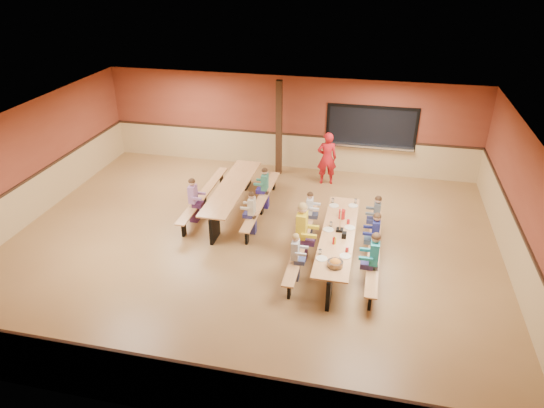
# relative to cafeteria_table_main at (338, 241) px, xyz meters

# --- Properties ---
(ground) EXTENTS (12.00, 12.00, 0.00)m
(ground) POSITION_rel_cafeteria_table_main_xyz_m (-2.14, 0.20, -0.53)
(ground) COLOR brown
(ground) RESTS_ON ground
(room_envelope) EXTENTS (12.04, 10.04, 3.02)m
(room_envelope) POSITION_rel_cafeteria_table_main_xyz_m (-2.14, 0.20, 0.16)
(room_envelope) COLOR brown
(room_envelope) RESTS_ON ground
(kitchen_pass_through) EXTENTS (2.78, 0.28, 1.38)m
(kitchen_pass_through) POSITION_rel_cafeteria_table_main_xyz_m (0.46, 5.16, 0.96)
(kitchen_pass_through) COLOR black
(kitchen_pass_through) RESTS_ON ground
(structural_post) EXTENTS (0.18, 0.18, 3.00)m
(structural_post) POSITION_rel_cafeteria_table_main_xyz_m (-2.34, 4.60, 0.97)
(structural_post) COLOR black
(structural_post) RESTS_ON ground
(cafeteria_table_main) EXTENTS (1.91, 3.70, 0.74)m
(cafeteria_table_main) POSITION_rel_cafeteria_table_main_xyz_m (0.00, 0.00, 0.00)
(cafeteria_table_main) COLOR #C0824C
(cafeteria_table_main) RESTS_ON ground
(cafeteria_table_second) EXTENTS (1.91, 3.70, 0.74)m
(cafeteria_table_second) POSITION_rel_cafeteria_table_main_xyz_m (-3.06, 1.83, 0.00)
(cafeteria_table_second) COLOR #C0824C
(cafeteria_table_second) RESTS_ON ground
(seated_child_white_left) EXTENTS (0.34, 0.27, 1.14)m
(seated_child_white_left) POSITION_rel_cafeteria_table_main_xyz_m (-0.83, -0.91, 0.04)
(seated_child_white_left) COLOR silver
(seated_child_white_left) RESTS_ON ground
(seated_adult_yellow) EXTENTS (0.48, 0.39, 1.44)m
(seated_adult_yellow) POSITION_rel_cafeteria_table_main_xyz_m (-0.83, -0.09, 0.20)
(seated_adult_yellow) COLOR yellow
(seated_adult_yellow) RESTS_ON ground
(seated_child_grey_left) EXTENTS (0.33, 0.27, 1.13)m
(seated_child_grey_left) POSITION_rel_cafeteria_table_main_xyz_m (-0.83, 1.13, 0.04)
(seated_child_grey_left) COLOR silver
(seated_child_grey_left) RESTS_ON ground
(seated_child_teal_right) EXTENTS (0.40, 0.33, 1.28)m
(seated_child_teal_right) POSITION_rel_cafeteria_table_main_xyz_m (0.83, -0.76, 0.11)
(seated_child_teal_right) COLOR teal
(seated_child_teal_right) RESTS_ON ground
(seated_child_navy_right) EXTENTS (0.37, 0.30, 1.21)m
(seated_child_navy_right) POSITION_rel_cafeteria_table_main_xyz_m (0.83, 0.24, 0.08)
(seated_child_navy_right) COLOR #181B50
(seated_child_navy_right) RESTS_ON ground
(seated_child_char_right) EXTENTS (0.35, 0.29, 1.17)m
(seated_child_char_right) POSITION_rel_cafeteria_table_main_xyz_m (0.83, 1.19, 0.06)
(seated_child_char_right) COLOR #474E51
(seated_child_char_right) RESTS_ON ground
(seated_child_purple_sec) EXTENTS (0.38, 0.31, 1.22)m
(seated_child_purple_sec) POSITION_rel_cafeteria_table_main_xyz_m (-3.88, 1.04, 0.09)
(seated_child_purple_sec) COLOR #99689F
(seated_child_purple_sec) RESTS_ON ground
(seated_child_green_sec) EXTENTS (0.35, 0.29, 1.18)m
(seated_child_green_sec) POSITION_rel_cafeteria_table_main_xyz_m (-2.23, 2.20, 0.06)
(seated_child_green_sec) COLOR #378269
(seated_child_green_sec) RESTS_ON ground
(seated_child_tan_sec) EXTENTS (0.34, 0.27, 1.14)m
(seated_child_tan_sec) POSITION_rel_cafeteria_table_main_xyz_m (-2.23, 0.79, 0.04)
(seated_child_tan_sec) COLOR beige
(seated_child_tan_sec) RESTS_ON ground
(standing_woman) EXTENTS (0.68, 0.52, 1.65)m
(standing_woman) POSITION_rel_cafeteria_table_main_xyz_m (-0.76, 4.16, 0.30)
(standing_woman) COLOR red
(standing_woman) RESTS_ON ground
(punch_pitcher) EXTENTS (0.16, 0.16, 0.22)m
(punch_pitcher) POSITION_rel_cafeteria_table_main_xyz_m (0.01, 0.71, 0.32)
(punch_pitcher) COLOR #AD1917
(punch_pitcher) RESTS_ON cafeteria_table_main
(chip_bowl) EXTENTS (0.32, 0.32, 0.15)m
(chip_bowl) POSITION_rel_cafeteria_table_main_xyz_m (0.06, -1.31, 0.29)
(chip_bowl) COLOR orange
(chip_bowl) RESTS_ON cafeteria_table_main
(napkin_dispenser) EXTENTS (0.10, 0.14, 0.13)m
(napkin_dispenser) POSITION_rel_cafeteria_table_main_xyz_m (0.14, -0.16, 0.28)
(napkin_dispenser) COLOR black
(napkin_dispenser) RESTS_ON cafeteria_table_main
(condiment_mustard) EXTENTS (0.06, 0.06, 0.17)m
(condiment_mustard) POSITION_rel_cafeteria_table_main_xyz_m (-0.04, -0.47, 0.30)
(condiment_mustard) COLOR yellow
(condiment_mustard) RESTS_ON cafeteria_table_main
(condiment_ketchup) EXTENTS (0.06, 0.06, 0.17)m
(condiment_ketchup) POSITION_rel_cafeteria_table_main_xyz_m (-0.06, -0.48, 0.30)
(condiment_ketchup) COLOR #B2140F
(condiment_ketchup) RESTS_ON cafeteria_table_main
(table_paddle) EXTENTS (0.16, 0.16, 0.56)m
(table_paddle) POSITION_rel_cafeteria_table_main_xyz_m (0.02, 0.10, 0.35)
(table_paddle) COLOR black
(table_paddle) RESTS_ON cafeteria_table_main
(place_settings) EXTENTS (0.65, 3.30, 0.11)m
(place_settings) POSITION_rel_cafeteria_table_main_xyz_m (0.00, 0.00, 0.27)
(place_settings) COLOR beige
(place_settings) RESTS_ON cafeteria_table_main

